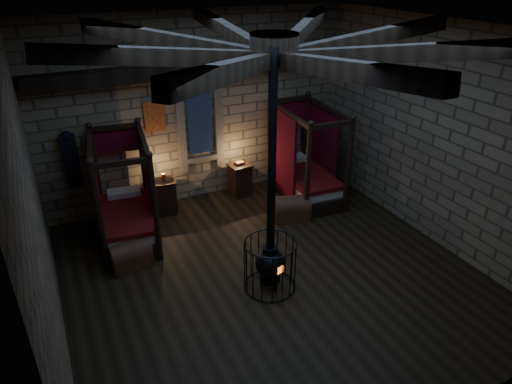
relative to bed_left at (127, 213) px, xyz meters
name	(u,v)px	position (x,y,z in m)	size (l,w,h in m)	color
room	(271,63)	(2.00, -2.31, 3.22)	(7.02, 7.02, 4.29)	black
bed_left	(127,213)	(0.00, 0.00, 0.00)	(1.32, 2.13, 2.10)	black
bed_right	(304,175)	(4.14, -0.02, 0.01)	(1.23, 2.14, 2.16)	black
trunk_left	(131,256)	(-0.20, -1.08, -0.28)	(0.76, 0.53, 0.53)	#572C1B
trunk_right	(292,209)	(3.32, -0.88, -0.27)	(0.88, 0.70, 0.56)	#572C1B
nightstand_left	(165,196)	(0.96, 0.62, -0.12)	(0.55, 0.53, 0.96)	black
nightstand_right	(240,179)	(2.79, 0.67, -0.12)	(0.54, 0.52, 0.86)	black
stove	(270,259)	(1.82, -2.73, 0.06)	(0.90, 0.90, 4.05)	black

